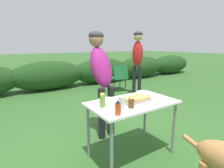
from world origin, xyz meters
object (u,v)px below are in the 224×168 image
Objects in this scene: mixing_bowl at (143,93)px; camp_chair_green_behind_table at (119,76)px; plate_stack at (108,101)px; paper_cup_stack at (122,104)px; beer_bottle at (131,102)px; standing_person_in_dark_puffer at (138,55)px; hot_sauce_bottle at (118,108)px; folding_table at (132,108)px; relish_jar at (103,100)px; food_tray at (136,99)px; standing_person_in_gray_fleece at (101,71)px.

camp_chair_green_behind_table reaches higher than mixing_bowl.
plate_stack is 0.27× the size of camp_chair_green_behind_table.
paper_cup_stack reaches higher than beer_bottle.
standing_person_in_dark_puffer reaches higher than beer_bottle.
paper_cup_stack is at bearing -166.03° from beer_bottle.
hot_sauce_bottle is 3.79m from camp_chair_green_behind_table.
plate_stack is at bearing 153.79° from folding_table.
plate_stack is 3.00m from standing_person_in_dark_puffer.
standing_person_in_dark_puffer is at bearing -69.43° from camp_chair_green_behind_table.
food_tray is at bearing -5.97° from relish_jar.
camp_chair_green_behind_table is (2.12, 3.02, -0.36)m from paper_cup_stack.
folding_table is 0.33m from plate_stack.
food_tray is at bearing -90.00° from standing_person_in_gray_fleece.
mixing_bowl is 2.56m from standing_person_in_dark_puffer.
standing_person_in_gray_fleece is at bearing -120.66° from camp_chair_green_behind_table.
mixing_bowl is 0.57m from beer_bottle.
beer_bottle is 3.10m from standing_person_in_dark_puffer.
relish_jar is (-0.73, -0.12, 0.05)m from mixing_bowl.
food_tray is 1.71× the size of plate_stack.
paper_cup_stack reaches higher than mixing_bowl.
food_tray is at bearing 36.64° from beer_bottle.
paper_cup_stack is at bearing -113.60° from standing_person_in_gray_fleece.
standing_person_in_gray_fleece is at bearing 122.40° from mixing_bowl.
beer_bottle is at bearing -65.27° from plate_stack.
folding_table is at bearing 31.58° from paper_cup_stack.
beer_bottle is at bearing -69.67° from standing_person_in_dark_puffer.
relish_jar is at bearing -170.84° from mixing_bowl.
mixing_bowl is 0.72m from standing_person_in_gray_fleece.
camp_chair_green_behind_table is at bearing 42.67° from standing_person_in_gray_fleece.
food_tray is at bearing 27.91° from hot_sauce_bottle.
folding_table is 6.45× the size of paper_cup_stack.
paper_cup_stack is 0.17m from beer_bottle.
beer_bottle is (0.16, 0.04, -0.02)m from paper_cup_stack.
standing_person_in_gray_fleece is (0.36, 0.96, 0.23)m from hot_sauce_bottle.
hot_sauce_bottle is (-0.24, -0.09, 0.01)m from beer_bottle.
plate_stack is at bearing 157.06° from food_tray.
hot_sauce_bottle is at bearing -150.81° from mixing_bowl.
mixing_bowl reaches higher than food_tray.
food_tray is 2.86m from standing_person_in_dark_puffer.
hot_sauce_bottle is at bearing -148.77° from folding_table.
food_tray is 0.22× the size of standing_person_in_dark_puffer.
camp_chair_green_behind_table is (1.75, 2.83, -0.30)m from food_tray.
paper_cup_stack is 3.24m from standing_person_in_dark_puffer.
food_tray is at bearing -148.80° from mixing_bowl.
relish_jar is at bearing 174.03° from food_tray.
folding_table is 2.91m from standing_person_in_dark_puffer.
standing_person_in_dark_puffer reaches higher than camp_chair_green_behind_table.
standing_person_in_gray_fleece is (0.25, 0.58, 0.28)m from plate_stack.
beer_bottle is (-0.20, -0.15, 0.04)m from food_tray.
paper_cup_stack is 0.09m from hot_sauce_bottle.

